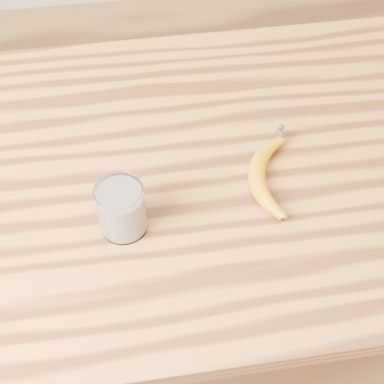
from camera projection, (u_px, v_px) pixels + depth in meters
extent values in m
plane|color=olive|center=(205.00, 343.00, 1.74)|extent=(4.00, 4.00, 0.00)
cube|color=#B3702F|center=(214.00, 167.00, 1.04)|extent=(1.20, 0.80, 0.04)
cylinder|color=brown|center=(6.00, 200.00, 1.55)|extent=(0.06, 0.06, 0.86)
cylinder|color=brown|center=(362.00, 159.00, 1.65)|extent=(0.06, 0.06, 0.86)
cylinder|color=white|center=(121.00, 209.00, 0.89)|extent=(0.08, 0.08, 0.10)
torus|color=white|center=(118.00, 190.00, 0.85)|extent=(0.08, 0.08, 0.00)
cylinder|color=white|center=(122.00, 211.00, 0.90)|extent=(0.08, 0.08, 0.08)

